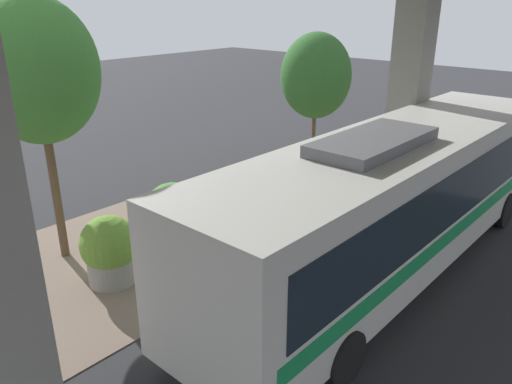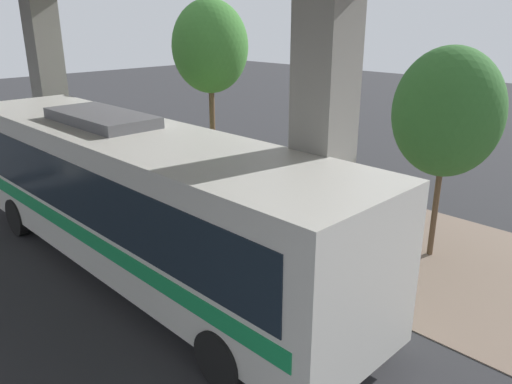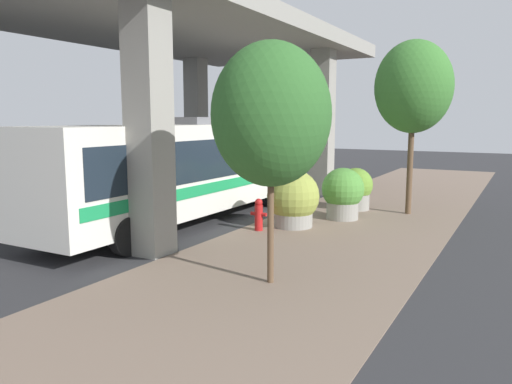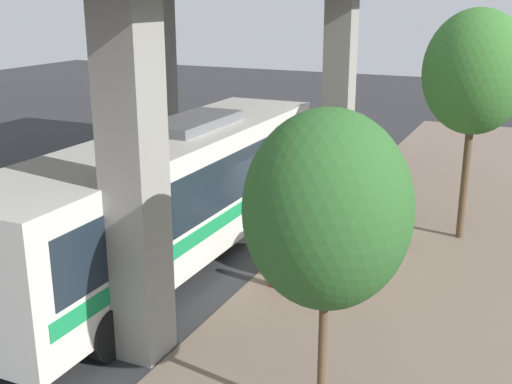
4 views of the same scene
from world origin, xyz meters
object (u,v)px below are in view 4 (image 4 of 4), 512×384
Objects in this scene: fire_hydrant at (274,266)px; street_tree_far at (475,73)px; bus at (170,191)px; street_tree_near at (327,210)px; planter_middle at (379,220)px; planter_back at (318,240)px; planter_front at (390,202)px.

street_tree_far is (-3.46, -5.06, 4.03)m from fire_hydrant.
bus reaches higher than fire_hydrant.
street_tree_near is 0.81× the size of street_tree_far.
planter_back is at bearing 63.44° from planter_middle.
bus is 12.02× the size of fire_hydrant.
planter_middle is at bearing 49.26° from street_tree_far.
fire_hydrant is 7.34m from street_tree_far.
street_tree_far is (-0.88, -9.29, 1.02)m from street_tree_near.
fire_hydrant is at bearing 55.82° from planter_back.
planter_front is 0.32× the size of street_tree_near.
street_tree_far reaches higher than planter_middle.
planter_front is 0.26× the size of street_tree_far.
street_tree_far is (-1.96, -0.10, 3.74)m from planter_front.
planter_middle is at bearing -148.51° from bus.
street_tree_near is at bearing 121.32° from fire_hydrant.
planter_middle is (-4.53, -2.78, -0.99)m from bus.
bus is 6.55m from planter_front.
street_tree_far is at bearing -124.40° from fire_hydrant.
fire_hydrant is 0.63× the size of planter_front.
bus is at bearing 37.51° from street_tree_far.
planter_middle is (-1.67, -2.98, 0.40)m from fire_hydrant.
planter_middle is 0.97× the size of planter_back.
planter_front is at bearing -83.33° from street_tree_near.
bus is 2.45× the size of street_tree_near.
fire_hydrant is at bearing 175.95° from bus.
planter_middle is 4.55m from street_tree_far.
fire_hydrant is 0.20× the size of street_tree_near.
street_tree_far reaches higher than bus.
planter_middle is 2.19m from planter_back.
planter_back is 0.37× the size of street_tree_near.
street_tree_far is at bearing -177.09° from planter_front.
fire_hydrant is 1.29m from planter_back.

